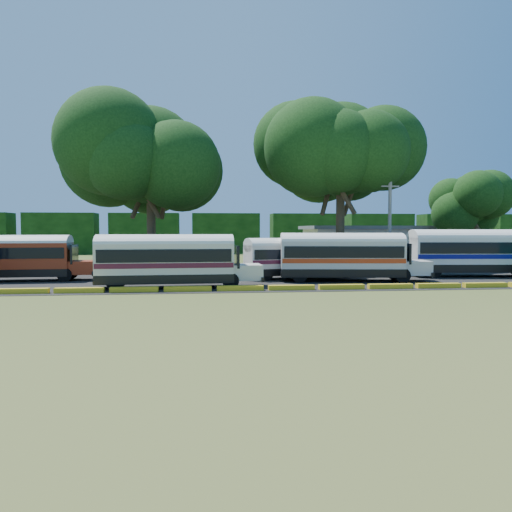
{
  "coord_description": "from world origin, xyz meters",
  "views": [
    {
      "loc": [
        -3.75,
        -27.59,
        3.52
      ],
      "look_at": [
        -0.03,
        6.0,
        1.75
      ],
      "focal_mm": 35.0,
      "sensor_mm": 36.0,
      "label": 1
    }
  ],
  "objects": [
    {
      "name": "ground",
      "position": [
        0.0,
        0.0,
        0.0
      ],
      "size": [
        160.0,
        160.0,
        0.0
      ],
      "primitive_type": "plane",
      "color": "#364F1A",
      "rests_on": "ground"
    },
    {
      "name": "asphalt_strip",
      "position": [
        1.0,
        12.0,
        0.01
      ],
      "size": [
        64.0,
        24.0,
        0.02
      ],
      "primitive_type": "cube",
      "color": "black",
      "rests_on": "ground"
    },
    {
      "name": "curb",
      "position": [
        -0.0,
        1.0,
        0.15
      ],
      "size": [
        53.7,
        0.45,
        0.3
      ],
      "color": "yellow",
      "rests_on": "ground"
    },
    {
      "name": "terminal_building",
      "position": [
        18.0,
        30.0,
        2.03
      ],
      "size": [
        19.0,
        9.0,
        4.0
      ],
      "color": "silver",
      "rests_on": "ground"
    },
    {
      "name": "treeline_backdrop",
      "position": [
        0.0,
        48.0,
        3.0
      ],
      "size": [
        130.0,
        4.0,
        6.0
      ],
      "color": "black",
      "rests_on": "ground"
    },
    {
      "name": "bus_red",
      "position": [
        -16.49,
        8.12,
        1.82
      ],
      "size": [
        9.77,
        2.83,
        3.18
      ],
      "rotation": [
        0.0,
        0.0,
        0.04
      ],
      "color": "black",
      "rests_on": "ground"
    },
    {
      "name": "bus_cream_west",
      "position": [
        -5.65,
        2.85,
        1.84
      ],
      "size": [
        9.99,
        2.77,
        3.26
      ],
      "rotation": [
        0.0,
        0.0,
        0.03
      ],
      "color": "black",
      "rests_on": "ground"
    },
    {
      "name": "bus_cream_east",
      "position": [
        3.27,
        7.84,
        1.67
      ],
      "size": [
        9.24,
        3.96,
        2.95
      ],
      "rotation": [
        0.0,
        0.0,
        0.2
      ],
      "color": "black",
      "rests_on": "ground"
    },
    {
      "name": "bus_white_red",
      "position": [
        6.0,
        5.54,
        1.88
      ],
      "size": [
        10.34,
        3.7,
        3.32
      ],
      "rotation": [
        0.0,
        0.0,
        -0.12
      ],
      "color": "black",
      "rests_on": "ground"
    },
    {
      "name": "bus_white_blue",
      "position": [
        16.63,
        7.86,
        2.01
      ],
      "size": [
        11.04,
        3.7,
        3.56
      ],
      "rotation": [
        0.0,
        0.0,
        -0.1
      ],
      "color": "black",
      "rests_on": "ground"
    },
    {
      "name": "tree_west",
      "position": [
        -8.24,
        18.72,
        10.25
      ],
      "size": [
        11.94,
        11.94,
        14.66
      ],
      "color": "#36281B",
      "rests_on": "ground"
    },
    {
      "name": "tree_center",
      "position": [
        9.34,
        18.35,
        11.02
      ],
      "size": [
        11.77,
        11.77,
        15.38
      ],
      "color": "#36281B",
      "rests_on": "ground"
    },
    {
      "name": "tree_east",
      "position": [
        25.03,
        23.22,
        6.78
      ],
      "size": [
        7.11,
        7.11,
        9.45
      ],
      "color": "#36281B",
      "rests_on": "ground"
    },
    {
      "name": "utility_pole",
      "position": [
        12.63,
        14.37,
        3.96
      ],
      "size": [
        1.6,
        0.3,
        7.69
      ],
      "color": "gray",
      "rests_on": "ground"
    }
  ]
}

